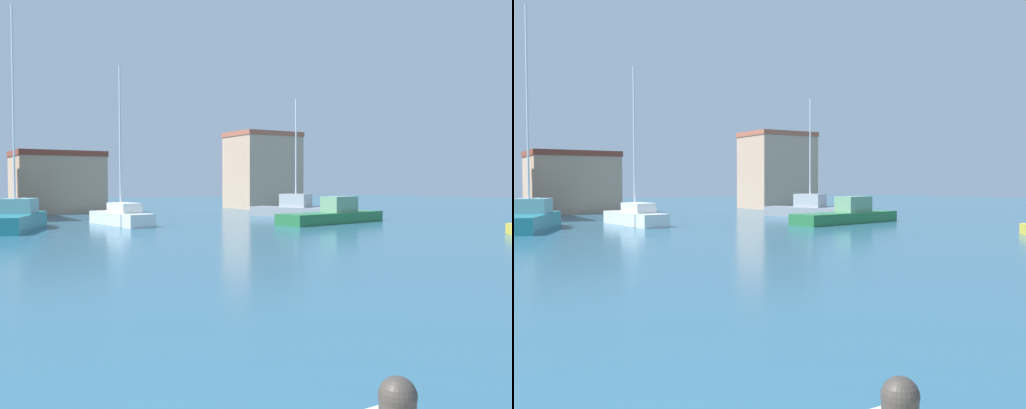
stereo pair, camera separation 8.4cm
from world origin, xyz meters
The scene contains 7 objects.
water centered at (15.00, 20.00, 0.00)m, with size 160.00×160.00×0.00m, color #285670.
sailboat_white_far_right centered at (11.58, 32.66, 0.62)m, with size 2.36×6.92×10.58m.
motorboat_green_behind_lamppost centered at (24.83, 26.61, 0.57)m, with size 9.17×3.80×1.87m.
sailboat_teal_far_left centered at (4.92, 32.15, 0.72)m, with size 4.96×8.06×13.29m.
sailboat_grey_inner_mooring centered at (26.97, 33.94, 0.67)m, with size 5.18×7.97×9.80m.
yacht_club centered at (11.57, 50.83, 2.89)m, with size 7.82×6.45×5.76m.
waterfront_apartments centered at (33.36, 48.92, 4.22)m, with size 7.13×6.03×8.42m.
Camera 2 is at (-0.74, -3.86, 2.82)m, focal length 39.39 mm.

